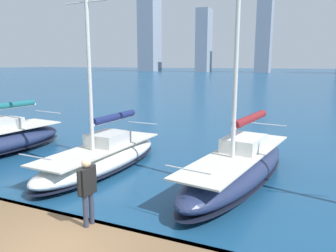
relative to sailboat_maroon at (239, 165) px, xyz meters
name	(u,v)px	position (x,y,z in m)	size (l,w,h in m)	color
dock_pier	(63,247)	(2.48, 7.08, -0.18)	(28.00, 2.80, 0.60)	brown
city_skyline	(308,31)	(2.13, -156.88, 18.57)	(175.73, 24.09, 50.00)	#8F99A9
sailboat_maroon	(239,165)	(0.00, 0.00, 0.00)	(3.51, 9.20, 12.03)	navy
sailboat_navy	(102,155)	(5.88, 0.73, -0.09)	(2.66, 7.98, 10.96)	white
person_black_shirt	(87,185)	(2.50, 6.09, 0.94)	(0.24, 0.64, 1.76)	#2D3347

